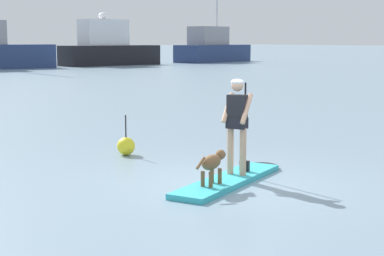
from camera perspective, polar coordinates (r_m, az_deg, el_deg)
The scene contains 7 objects.
ground_plane at distance 11.56m, azimuth 3.22°, elevation -4.95°, with size 400.00×400.00×0.00m, color gray.
paddleboard at distance 11.75m, azimuth 3.72°, elevation -4.49°, with size 3.44×1.79×0.10m.
person_paddler at distance 11.69m, azimuth 4.06°, elevation 0.77°, with size 0.67×0.58×1.76m.
dog at distance 10.95m, azimuth 1.86°, elevation -3.11°, with size 0.98×0.43×0.56m.
moored_boat_center at distance 63.00m, azimuth -7.48°, elevation 7.05°, with size 9.85×3.21×5.05m.
moored_boat_port at distance 71.46m, azimuth 1.80°, elevation 7.09°, with size 10.31×5.12×12.70m.
marker_buoy at distance 14.35m, azimuth -5.89°, elevation -1.61°, with size 0.40×0.40×0.90m.
Camera 1 is at (-7.77, -8.17, 2.58)m, focal length 59.94 mm.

